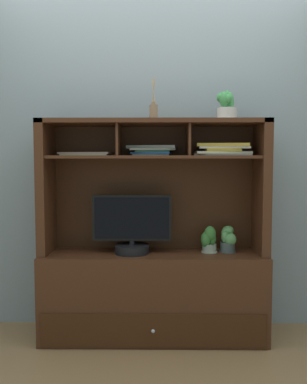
{
  "coord_description": "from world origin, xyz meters",
  "views": [
    {
      "loc": [
        0.03,
        -2.82,
        1.23
      ],
      "look_at": [
        0.0,
        0.0,
        1.02
      ],
      "focal_mm": 38.56,
      "sensor_mm": 36.0,
      "label": 1
    }
  ],
  "objects_px": {
    "potted_fern": "(228,240)",
    "magazine_stack_centre": "(223,150)",
    "tv_monitor": "(132,229)",
    "diffuser_bottle": "(154,112)",
    "potted_orchid": "(208,241)",
    "media_console": "(154,272)",
    "potted_succulent": "(227,107)",
    "magazine_stack_right": "(152,150)",
    "magazine_stack_left": "(86,154)"
  },
  "relations": [
    {
      "from": "potted_fern",
      "to": "magazine_stack_centre",
      "type": "relative_size",
      "value": 0.46
    },
    {
      "from": "tv_monitor",
      "to": "diffuser_bottle",
      "type": "xyz_separation_m",
      "value": [
        0.15,
        0.05,
        0.8
      ]
    },
    {
      "from": "potted_fern",
      "to": "tv_monitor",
      "type": "bearing_deg",
      "value": -176.15
    },
    {
      "from": "potted_orchid",
      "to": "media_console",
      "type": "bearing_deg",
      "value": -179.57
    },
    {
      "from": "magazine_stack_centre",
      "to": "potted_succulent",
      "type": "distance_m",
      "value": 0.29
    },
    {
      "from": "magazine_stack_centre",
      "to": "potted_succulent",
      "type": "bearing_deg",
      "value": 51.0
    },
    {
      "from": "potted_fern",
      "to": "magazine_stack_right",
      "type": "xyz_separation_m",
      "value": [
        -0.53,
        0.02,
        0.62
      ]
    },
    {
      "from": "magazine_stack_right",
      "to": "potted_orchid",
      "type": "bearing_deg",
      "value": -3.49
    },
    {
      "from": "media_console",
      "to": "magazine_stack_centre",
      "type": "relative_size",
      "value": 3.85
    },
    {
      "from": "tv_monitor",
      "to": "potted_fern",
      "type": "distance_m",
      "value": 0.67
    },
    {
      "from": "media_console",
      "to": "diffuser_bottle",
      "type": "height_order",
      "value": "diffuser_bottle"
    },
    {
      "from": "magazine_stack_left",
      "to": "potted_succulent",
      "type": "height_order",
      "value": "potted_succulent"
    },
    {
      "from": "potted_fern",
      "to": "magazine_stack_centre",
      "type": "bearing_deg",
      "value": -146.62
    },
    {
      "from": "magazine_stack_centre",
      "to": "potted_succulent",
      "type": "relative_size",
      "value": 1.91
    },
    {
      "from": "tv_monitor",
      "to": "diffuser_bottle",
      "type": "relative_size",
      "value": 1.91
    },
    {
      "from": "potted_fern",
      "to": "magazine_stack_right",
      "type": "bearing_deg",
      "value": 178.22
    },
    {
      "from": "media_console",
      "to": "diffuser_bottle",
      "type": "distance_m",
      "value": 1.11
    },
    {
      "from": "potted_fern",
      "to": "magazine_stack_centre",
      "type": "distance_m",
      "value": 0.63
    },
    {
      "from": "tv_monitor",
      "to": "magazine_stack_left",
      "type": "xyz_separation_m",
      "value": [
        -0.31,
        0.03,
        0.52
      ]
    },
    {
      "from": "media_console",
      "to": "potted_succulent",
      "type": "xyz_separation_m",
      "value": [
        0.5,
        0.01,
        1.14
      ]
    },
    {
      "from": "potted_orchid",
      "to": "diffuser_bottle",
      "type": "distance_m",
      "value": 0.96
    },
    {
      "from": "tv_monitor",
      "to": "magazine_stack_left",
      "type": "height_order",
      "value": "magazine_stack_left"
    },
    {
      "from": "diffuser_bottle",
      "to": "magazine_stack_right",
      "type": "bearing_deg",
      "value": 127.61
    },
    {
      "from": "tv_monitor",
      "to": "potted_fern",
      "type": "bearing_deg",
      "value": 3.85
    },
    {
      "from": "potted_succulent",
      "to": "diffuser_bottle",
      "type": "bearing_deg",
      "value": 179.74
    },
    {
      "from": "magazine_stack_centre",
      "to": "diffuser_bottle",
      "type": "xyz_separation_m",
      "value": [
        -0.47,
        0.04,
        0.26
      ]
    },
    {
      "from": "tv_monitor",
      "to": "magazine_stack_centre",
      "type": "distance_m",
      "value": 0.82
    },
    {
      "from": "media_console",
      "to": "tv_monitor",
      "type": "relative_size",
      "value": 2.85
    },
    {
      "from": "media_console",
      "to": "magazine_stack_centre",
      "type": "height_order",
      "value": "media_console"
    },
    {
      "from": "tv_monitor",
      "to": "diffuser_bottle",
      "type": "bearing_deg",
      "value": 17.63
    },
    {
      "from": "tv_monitor",
      "to": "diffuser_bottle",
      "type": "height_order",
      "value": "diffuser_bottle"
    },
    {
      "from": "tv_monitor",
      "to": "magazine_stack_left",
      "type": "distance_m",
      "value": 0.6
    },
    {
      "from": "potted_orchid",
      "to": "magazine_stack_left",
      "type": "xyz_separation_m",
      "value": [
        -0.84,
        -0.0,
        0.6
      ]
    },
    {
      "from": "potted_fern",
      "to": "magazine_stack_right",
      "type": "relative_size",
      "value": 0.52
    },
    {
      "from": "potted_orchid",
      "to": "potted_succulent",
      "type": "distance_m",
      "value": 0.92
    },
    {
      "from": "potted_orchid",
      "to": "magazine_stack_centre",
      "type": "xyz_separation_m",
      "value": [
        0.09,
        -0.03,
        0.63
      ]
    },
    {
      "from": "magazine_stack_left",
      "to": "media_console",
      "type": "bearing_deg",
      "value": 0.24
    },
    {
      "from": "diffuser_bottle",
      "to": "magazine_stack_centre",
      "type": "bearing_deg",
      "value": -4.28
    },
    {
      "from": "potted_orchid",
      "to": "potted_succulent",
      "type": "bearing_deg",
      "value": 3.62
    },
    {
      "from": "media_console",
      "to": "magazine_stack_right",
      "type": "bearing_deg",
      "value": 112.54
    },
    {
      "from": "tv_monitor",
      "to": "magazine_stack_right",
      "type": "distance_m",
      "value": 0.56
    },
    {
      "from": "media_console",
      "to": "magazine_stack_right",
      "type": "distance_m",
      "value": 0.85
    },
    {
      "from": "potted_orchid",
      "to": "magazine_stack_centre",
      "type": "height_order",
      "value": "magazine_stack_centre"
    },
    {
      "from": "potted_fern",
      "to": "potted_succulent",
      "type": "relative_size",
      "value": 0.87
    },
    {
      "from": "potted_orchid",
      "to": "potted_succulent",
      "type": "xyz_separation_m",
      "value": [
        0.11,
        0.01,
        0.92
      ]
    },
    {
      "from": "magazine_stack_centre",
      "to": "magazine_stack_right",
      "type": "bearing_deg",
      "value": 174.11
    },
    {
      "from": "potted_fern",
      "to": "magazine_stack_centre",
      "type": "height_order",
      "value": "magazine_stack_centre"
    },
    {
      "from": "magazine_stack_left",
      "to": "potted_succulent",
      "type": "distance_m",
      "value": 1.01
    },
    {
      "from": "tv_monitor",
      "to": "magazine_stack_right",
      "type": "bearing_deg",
      "value": 24.21
    },
    {
      "from": "potted_orchid",
      "to": "diffuser_bottle",
      "type": "bearing_deg",
      "value": 178.58
    }
  ]
}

